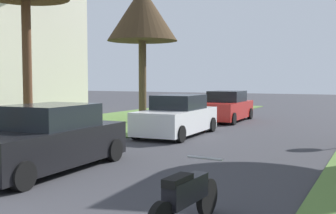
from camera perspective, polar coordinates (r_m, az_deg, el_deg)
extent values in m
cylinder|color=brown|center=(15.12, -18.81, 4.80)|extent=(0.31, 0.31, 4.89)
cylinder|color=#4D3E2A|center=(20.82, -3.53, 3.52)|extent=(0.38, 0.38, 4.04)
cone|color=#3E2E1D|center=(21.07, -3.57, 12.70)|extent=(3.50, 3.50, 2.68)
cylinder|color=#4D3E2A|center=(20.61, -4.20, 11.19)|extent=(1.02, 0.18, 1.56)
cylinder|color=#4D3E2A|center=(20.86, -4.81, 11.42)|extent=(0.92, 0.85, 1.78)
cube|color=black|center=(10.41, -16.47, -5.16)|extent=(1.99, 4.47, 0.85)
cube|color=black|center=(10.49, -15.74, -1.19)|extent=(1.68, 2.08, 0.56)
cylinder|color=black|center=(8.69, -19.39, -8.93)|extent=(0.22, 0.61, 0.60)
cylinder|color=black|center=(11.23, -7.45, -5.87)|extent=(0.22, 0.61, 0.60)
cylinder|color=black|center=(12.25, -14.36, -5.15)|extent=(0.22, 0.61, 0.60)
cube|color=white|center=(16.13, 1.19, -1.84)|extent=(1.99, 4.47, 0.85)
cube|color=black|center=(16.27, 1.51, 0.70)|extent=(1.68, 2.08, 0.56)
cylinder|color=black|center=(14.31, 1.70, -3.74)|extent=(0.22, 0.61, 0.60)
cylinder|color=black|center=(15.08, -4.39, -3.36)|extent=(0.22, 0.61, 0.60)
cylinder|color=black|center=(17.37, 6.03, -2.42)|extent=(0.22, 0.61, 0.60)
cylinder|color=black|center=(18.01, 0.79, -2.17)|extent=(0.22, 0.61, 0.60)
cube|color=red|center=(21.82, 7.96, -0.39)|extent=(1.99, 4.47, 0.85)
cube|color=black|center=(21.99, 8.15, 1.48)|extent=(1.68, 2.08, 0.56)
cylinder|color=black|center=(20.02, 8.94, -1.61)|extent=(0.22, 0.61, 0.60)
cylinder|color=black|center=(20.57, 4.28, -1.43)|extent=(0.22, 0.61, 0.60)
cylinder|color=black|center=(23.19, 11.21, -0.90)|extent=(0.22, 0.61, 0.60)
cylinder|color=black|center=(23.67, 7.12, -0.76)|extent=(0.22, 0.61, 0.60)
cylinder|color=black|center=(6.83, 5.41, -12.23)|extent=(0.13, 0.60, 0.60)
cube|color=black|center=(6.13, 2.52, -11.39)|extent=(0.29, 1.03, 0.36)
cube|color=black|center=(5.87, 1.37, -10.07)|extent=(0.25, 0.57, 0.12)
cylinder|color=#9EA0A5|center=(6.59, 5.07, -7.01)|extent=(0.60, 0.07, 0.04)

